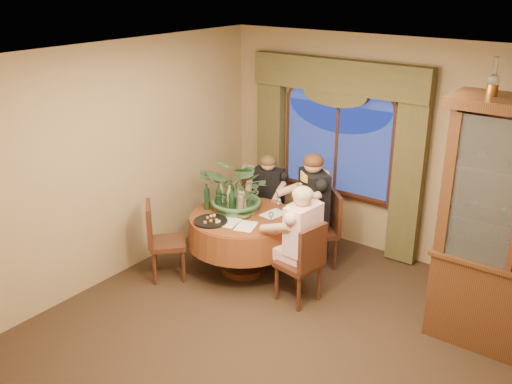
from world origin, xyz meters
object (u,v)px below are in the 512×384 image
Objects in this scene: wine_bottle_0 at (230,198)px; wine_bottle_5 at (231,193)px; oil_lamp_left at (494,76)px; chair_back_right at (319,230)px; chair_back at (255,209)px; wine_bottle_2 at (207,197)px; wine_bottle_3 at (219,197)px; centerpiece_plant at (239,163)px; person_scarf at (313,210)px; stoneware_vase at (241,201)px; person_pink at (303,244)px; dining_table at (243,243)px; chair_front_left at (167,241)px; olive_bowl at (244,215)px; wine_bottle_1 at (232,201)px; person_back at (268,199)px; wine_bottle_4 at (221,194)px; chair_right at (299,262)px.

wine_bottle_5 is at bearing 122.77° from wine_bottle_0.
wine_bottle_0 is (-2.78, -0.29, -1.73)m from oil_lamp_left.
chair_back_right and chair_back have the same top height.
wine_bottle_3 is at bearing 27.88° from wine_bottle_2.
centerpiece_plant is at bearing -15.80° from wine_bottle_5.
stoneware_vase is at bearing 80.03° from person_scarf.
centerpiece_plant is 0.51m from wine_bottle_3.
stoneware_vase is at bearing 84.31° from person_pink.
dining_table is at bearing 90.00° from person_scarf.
oil_lamp_left reaches higher than chair_back_right.
wine_bottle_0 is (-0.21, 0.02, 0.54)m from dining_table.
wine_bottle_2 is (-1.38, -0.02, 0.24)m from person_pink.
dining_table is 1.42× the size of chair_back_right.
stoneware_vase is 0.43m from wine_bottle_2.
oil_lamp_left reaches higher than chair_front_left.
person_scarf reaches higher than olive_bowl.
oil_lamp_left reaches higher than wine_bottle_0.
chair_front_left reaches higher than dining_table.
dining_table is at bearing -4.67° from wine_bottle_0.
dining_table is 0.56m from wine_bottle_1.
person_scarf is (-0.34, 0.78, 0.05)m from person_pink.
person_back reaches higher than stoneware_vase.
person_scarf is at bearing 92.31° from chair_front_left.
wine_bottle_1 is (-0.15, -0.03, 0.54)m from dining_table.
oil_lamp_left is at bearing 4.33° from wine_bottle_4.
stoneware_vase is 1.52× the size of olive_bowl.
olive_bowl is at bearing -12.07° from wine_bottle_0.
chair_back_right is 3.70× the size of stoneware_vase.
wine_bottle_2 reaches higher than chair_right.
olive_bowl is at bearing 92.22° from person_pink.
person_pink is 1.27m from wine_bottle_3.
stoneware_vase is at bearing 80.70° from chair_back_right.
person_back is at bearing 95.37° from wine_bottle_1.
wine_bottle_4 is at bearing 168.98° from dining_table.
oil_lamp_left is 2.79m from person_scarf.
wine_bottle_2 is 0.32m from wine_bottle_5.
person_back is at bearing 33.44° from chair_back_right.
dining_table is 0.92m from person_back.
chair_right is at bearing 117.59° from chair_back.
wine_bottle_2 is (-0.37, -0.22, 0.04)m from stoneware_vase.
chair_back is at bearing 116.86° from dining_table.
oil_lamp_left is 1.03× the size of wine_bottle_1.
chair_back_right is 0.27m from person_scarf.
oil_lamp_left reaches higher than centerpiece_plant.
stoneware_vase is 0.24m from olive_bowl.
person_scarf reaches higher than wine_bottle_4.
chair_right is 0.96m from person_scarf.
wine_bottle_0 and wine_bottle_4 have the same top height.
person_scarf reaches higher than person_back.
stoneware_vase is at bearing -16.04° from wine_bottle_5.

